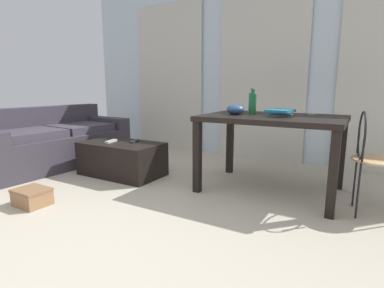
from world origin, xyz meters
TOP-DOWN VIEW (x-y plane):
  - ground_plane at (0.00, 1.17)m, footprint 7.54×7.54m
  - wall_back at (0.00, 3.14)m, footprint 6.24×0.10m
  - curtains at (0.00, 3.06)m, footprint 4.44×0.03m
  - couch at (-2.29, 1.29)m, footprint 1.03×1.96m
  - coffee_table at (-1.14, 1.39)m, footprint 0.97×0.55m
  - craft_table at (0.54, 1.73)m, footprint 1.33×0.92m
  - wire_chair at (1.39, 1.57)m, footprint 0.40×0.42m
  - bottle_near at (0.32, 1.79)m, footprint 0.07×0.07m
  - bottle_far at (0.23, 2.00)m, footprint 0.07×0.07m
  - bowl at (0.18, 1.67)m, footprint 0.18×0.18m
  - book_stack at (0.62, 1.72)m, footprint 0.26×0.29m
  - tv_remote_on_table at (0.10, 1.90)m, footprint 0.08×0.18m
  - scissors at (0.82, 2.06)m, footprint 0.11×0.05m
  - tv_remote_primary at (-1.02, 1.49)m, footprint 0.08×0.16m
  - tv_remote_secondary at (-1.25, 1.34)m, footprint 0.08×0.19m
  - shoebox at (-1.17, 0.27)m, footprint 0.29×0.24m

SIDE VIEW (x-z plane):
  - ground_plane at x=0.00m, z-range 0.00..0.00m
  - shoebox at x=-1.17m, z-range 0.00..0.15m
  - coffee_table at x=-1.14m, z-range 0.00..0.39m
  - couch at x=-2.29m, z-range -0.08..0.69m
  - tv_remote_primary at x=-1.02m, z-range 0.39..0.41m
  - tv_remote_secondary at x=-1.25m, z-range 0.39..0.42m
  - wire_chair at x=1.39m, z-range 0.11..0.96m
  - craft_table at x=0.54m, z-range 0.29..1.05m
  - scissors at x=0.82m, z-range 0.76..0.77m
  - tv_remote_on_table at x=0.10m, z-range 0.76..0.79m
  - book_stack at x=0.62m, z-range 0.76..0.83m
  - bowl at x=0.18m, z-range 0.76..0.87m
  - bottle_near at x=0.32m, z-range 0.75..1.00m
  - bottle_far at x=0.23m, z-range 0.74..1.01m
  - curtains at x=0.00m, z-range 0.00..2.35m
  - wall_back at x=0.00m, z-range 0.00..2.63m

